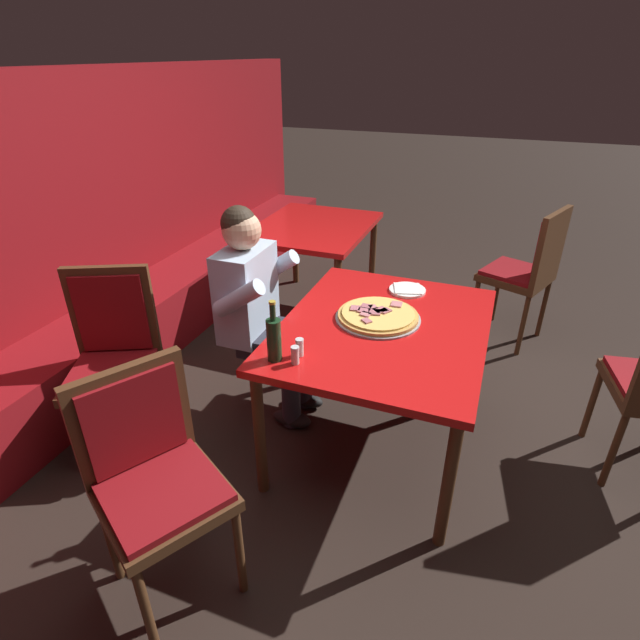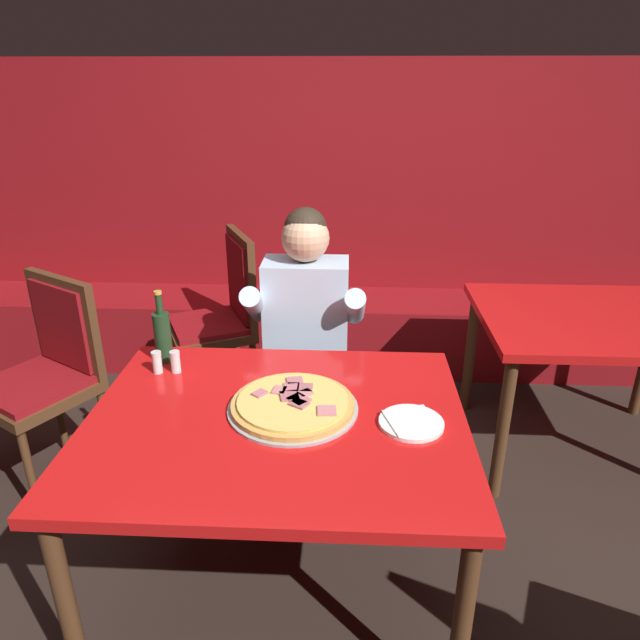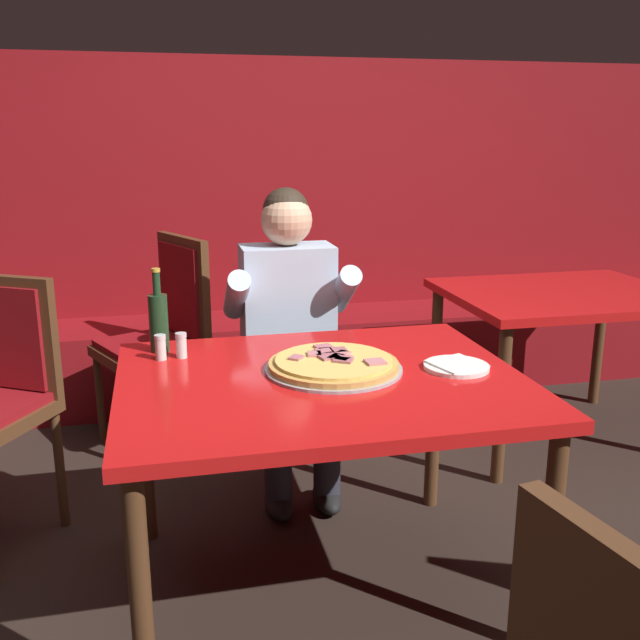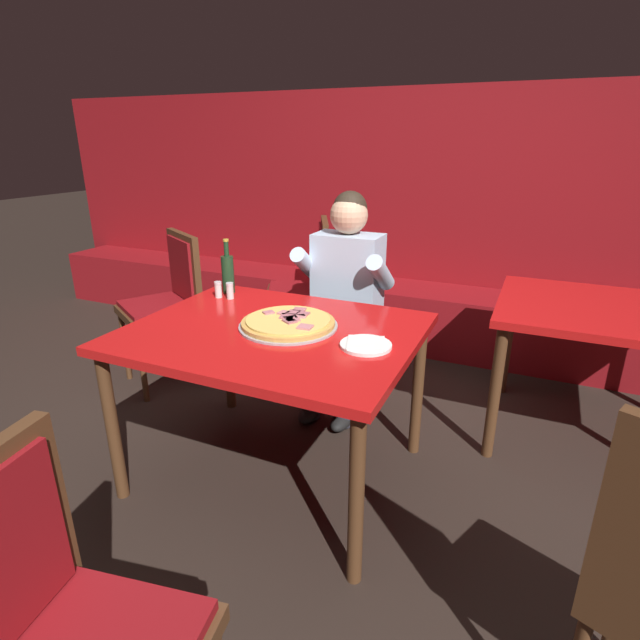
# 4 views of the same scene
# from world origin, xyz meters

# --- Properties ---
(ground_plane) EXTENTS (24.00, 24.00, 0.00)m
(ground_plane) POSITION_xyz_m (0.00, 0.00, 0.00)
(ground_plane) COLOR black
(booth_wall_panel) EXTENTS (6.80, 0.16, 1.90)m
(booth_wall_panel) POSITION_xyz_m (0.00, 2.18, 0.95)
(booth_wall_panel) COLOR maroon
(booth_wall_panel) RESTS_ON ground_plane
(booth_bench) EXTENTS (6.46, 0.48, 0.46)m
(booth_bench) POSITION_xyz_m (0.00, 1.86, 0.23)
(booth_bench) COLOR maroon
(booth_bench) RESTS_ON ground_plane
(main_dining_table) EXTENTS (1.25, 1.01, 0.75)m
(main_dining_table) POSITION_xyz_m (0.00, 0.00, 0.68)
(main_dining_table) COLOR #4C2D19
(main_dining_table) RESTS_ON ground_plane
(pizza) EXTENTS (0.44, 0.44, 0.05)m
(pizza) POSITION_xyz_m (0.05, 0.05, 0.77)
(pizza) COLOR #9E9EA3
(pizza) RESTS_ON main_dining_table
(plate_white_paper) EXTENTS (0.21, 0.21, 0.02)m
(plate_white_paper) POSITION_xyz_m (0.44, -0.02, 0.76)
(plate_white_paper) COLOR white
(plate_white_paper) RESTS_ON main_dining_table
(beer_bottle) EXTENTS (0.07, 0.07, 0.29)m
(beer_bottle) POSITION_xyz_m (-0.49, 0.38, 0.86)
(beer_bottle) COLOR #19381E
(beer_bottle) RESTS_ON main_dining_table
(shaker_parmesan) EXTENTS (0.04, 0.04, 0.09)m
(shaker_parmesan) POSITION_xyz_m (-0.48, 0.28, 0.79)
(shaker_parmesan) COLOR silver
(shaker_parmesan) RESTS_ON main_dining_table
(shaker_black_pepper) EXTENTS (0.04, 0.04, 0.09)m
(shaker_black_pepper) POSITION_xyz_m (-0.42, 0.29, 0.79)
(shaker_black_pepper) COLOR silver
(shaker_black_pepper) RESTS_ON main_dining_table
(diner_seated_blue_shirt) EXTENTS (0.53, 0.53, 1.27)m
(diner_seated_blue_shirt) POSITION_xyz_m (0.04, 0.72, 0.71)
(diner_seated_blue_shirt) COLOR black
(diner_seated_blue_shirt) RESTS_ON ground_plane
(dining_chair_far_right) EXTENTS (0.57, 0.57, 1.04)m
(dining_chair_far_right) POSITION_xyz_m (1.47, -0.70, 0.61)
(dining_chair_far_right) COLOR #4C2D19
(dining_chair_far_right) RESTS_ON ground_plane
(dining_chair_side_aisle) EXTENTS (0.59, 0.59, 1.01)m
(dining_chair_side_aisle) POSITION_xyz_m (-0.47, 1.35, 0.58)
(dining_chair_side_aisle) COLOR #4C2D19
(dining_chair_side_aisle) RESTS_ON ground_plane
(dining_chair_near_right) EXTENTS (0.60, 0.60, 0.98)m
(dining_chair_near_right) POSITION_xyz_m (-1.11, 0.61, 0.59)
(dining_chair_near_right) COLOR #4C2D19
(dining_chair_near_right) RESTS_ON ground_plane
(background_dining_table) EXTENTS (1.09, 0.87, 0.75)m
(background_dining_table) POSITION_xyz_m (1.41, 0.94, 0.66)
(background_dining_table) COLOR #4C2D19
(background_dining_table) RESTS_ON ground_plane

